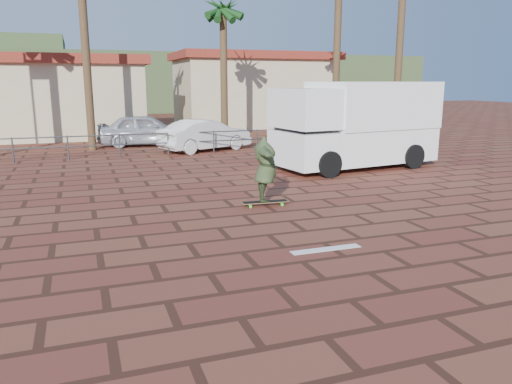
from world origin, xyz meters
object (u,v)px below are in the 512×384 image
longboard (265,202)px  car_silver (146,130)px  car_white (206,135)px  skateboarder (265,169)px  campervan (356,123)px

longboard → car_silver: car_silver is taller
car_silver → car_white: size_ratio=1.06×
car_silver → car_white: 3.58m
skateboarder → campervan: (5.16, 4.39, 0.68)m
car_silver → car_white: bearing=-129.2°
campervan → car_silver: (-6.39, 9.01, -0.84)m
skateboarder → campervan: 6.80m
car_white → longboard: bearing=152.0°
car_silver → car_white: (2.32, -2.73, -0.07)m
campervan → car_white: 7.54m
skateboarder → campervan: size_ratio=0.32×
longboard → campervan: campervan is taller
longboard → skateboarder: size_ratio=0.60×
skateboarder → car_white: 10.73m
longboard → car_white: car_white is taller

